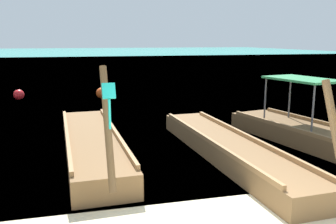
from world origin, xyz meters
TOP-DOWN VIEW (x-y plane):
  - sea_water at (0.00, 61.78)m, footprint 120.00×120.00m
  - longtail_boat_turquoise_ribbon at (-1.68, 5.01)m, footprint 1.54×6.91m
  - longtail_boat_yellow_ribbon at (1.55, 3.84)m, footprint 1.49×7.27m
  - longtail_boat_violet_ribbon at (4.29, 4.10)m, footprint 2.60×6.65m
  - mooring_buoy_near at (-4.67, 14.48)m, footprint 0.51×0.51m
  - mooring_buoy_far at (-0.77, 13.91)m, footprint 0.56×0.56m

SIDE VIEW (x-z plane):
  - sea_water at x=0.00m, z-range 0.00..0.00m
  - longtail_boat_yellow_ribbon at x=1.55m, z-range -0.89..1.39m
  - mooring_buoy_near at x=-4.67m, z-range 0.00..0.51m
  - longtail_boat_turquoise_ribbon at x=-1.68m, z-range -0.96..1.50m
  - mooring_buoy_far at x=-0.77m, z-range 0.00..0.56m
  - longtail_boat_violet_ribbon at x=4.29m, z-range -0.94..1.55m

